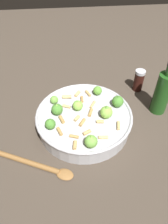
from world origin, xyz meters
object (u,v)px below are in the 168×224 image
(cooking_pan, at_px, (84,119))
(olive_oil_bottle, at_px, (163,92))
(pepper_shaker, at_px, (139,80))
(wooden_spoon, at_px, (38,165))

(cooking_pan, xyz_separation_m, olive_oil_bottle, (0.05, -0.28, 0.05))
(pepper_shaker, distance_m, wooden_spoon, 0.52)
(olive_oil_bottle, height_order, wooden_spoon, olive_oil_bottle)
(pepper_shaker, xyz_separation_m, olive_oil_bottle, (-0.13, -0.04, 0.04))
(cooking_pan, bearing_deg, wooden_spoon, 134.19)
(wooden_spoon, bearing_deg, cooking_pan, -45.81)
(pepper_shaker, height_order, wooden_spoon, pepper_shaker)
(pepper_shaker, bearing_deg, cooking_pan, 126.70)
(cooking_pan, height_order, wooden_spoon, cooking_pan)
(cooking_pan, xyz_separation_m, pepper_shaker, (0.18, -0.24, 0.01))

